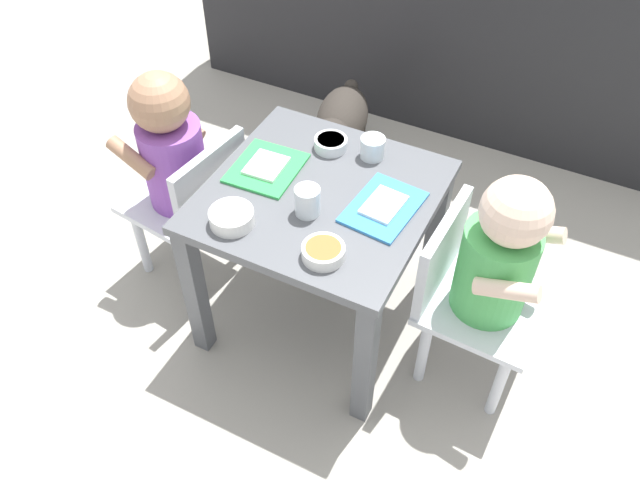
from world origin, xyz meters
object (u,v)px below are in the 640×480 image
dog (340,123)px  food_tray_right (384,207)px  water_cup_right (373,148)px  veggie_bowl_near (331,143)px  seated_child_right (493,262)px  dining_table (320,219)px  food_tray_left (266,167)px  water_cup_left (307,202)px  seated_child_left (176,159)px  cereal_bowl_right_side (232,217)px  veggie_bowl_far (323,252)px

dog → food_tray_right: size_ratio=1.97×
water_cup_right → veggie_bowl_near: bearing=-170.2°
seated_child_right → water_cup_right: bearing=156.8°
water_cup_right → veggie_bowl_near: 0.11m
dining_table → seated_child_right: (0.43, 0.02, 0.03)m
food_tray_left → veggie_bowl_near: veggie_bowl_near is taller
dining_table → water_cup_left: water_cup_left is taller
dining_table → seated_child_left: bearing=-179.8°
dining_table → cereal_bowl_right_side: cereal_bowl_right_side is taller
dog → veggie_bowl_far: 0.92m
seated_child_left → veggie_bowl_far: 0.57m
dog → veggie_bowl_near: size_ratio=4.89×
water_cup_right → dining_table: bearing=-107.0°
dog → veggie_bowl_far: (0.34, -0.80, 0.29)m
water_cup_right → food_tray_left: bearing=-142.1°
food_tray_right → seated_child_left: bearing=-178.3°
dog → water_cup_right: water_cup_right is taller
seated_child_left → food_tray_left: bearing=3.8°
water_cup_right → seated_child_right: bearing=-23.2°
dog → food_tray_left: size_ratio=2.20×
seated_child_right → dog: seated_child_right is taller
dining_table → veggie_bowl_far: size_ratio=5.64×
dog → cereal_bowl_right_side: cereal_bowl_right_side is taller
dining_table → dog: bearing=110.9°
food_tray_left → food_tray_right: size_ratio=0.90×
veggie_bowl_near → cereal_bowl_right_side: (-0.08, -0.35, 0.00)m
water_cup_left → veggie_bowl_near: size_ratio=0.83×
food_tray_left → cereal_bowl_right_side: (0.03, -0.20, 0.01)m
cereal_bowl_right_side → water_cup_left: bearing=38.7°
water_cup_left → water_cup_right: size_ratio=1.13×
seated_child_left → veggie_bowl_near: size_ratio=7.83×
dog → food_tray_right: bearing=-56.8°
cereal_bowl_right_side → seated_child_left: bearing=148.5°
veggie_bowl_near → food_tray_left: bearing=-125.7°
seated_child_right → dining_table: bearing=-177.1°
dining_table → food_tray_right: size_ratio=2.54×
seated_child_right → food_tray_right: size_ratio=3.12×
veggie_bowl_far → food_tray_right: bearing=74.2°
food_tray_left → water_cup_left: bearing=-29.2°
seated_child_right → veggie_bowl_far: bearing=-147.9°
seated_child_right → food_tray_right: 0.28m
seated_child_left → food_tray_right: (0.59, 0.02, 0.06)m
food_tray_left → dog: bearing=97.4°
dining_table → veggie_bowl_far: veggie_bowl_far is taller
seated_child_left → cereal_bowl_right_side: seated_child_left is taller
food_tray_left → veggie_bowl_near: 0.18m
seated_child_right → dog: bearing=138.1°
veggie_bowl_near → veggie_bowl_far: (0.15, -0.35, 0.00)m
food_tray_left → food_tray_right: 0.32m
food_tray_right → veggie_bowl_near: 0.26m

